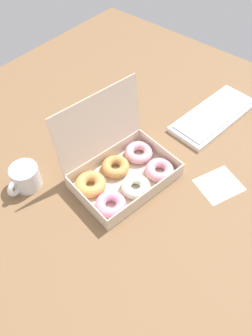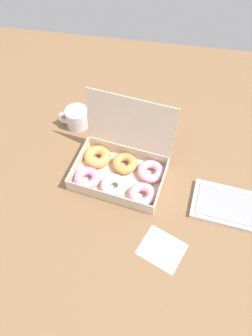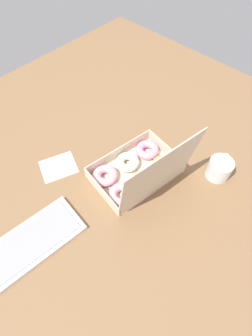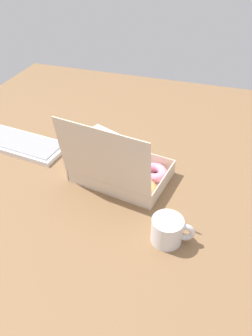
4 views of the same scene
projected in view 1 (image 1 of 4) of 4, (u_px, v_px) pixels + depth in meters
The scene contains 5 objects.
ground_plane at pixel (136, 186), 108.92cm from camera, with size 180.00×180.00×2.00cm, color brown.
donut_box at pixel (122, 172), 106.83cm from camera, with size 36.04×29.88×27.44cm.
keyboard at pixel (214, 116), 127.90cm from camera, with size 39.39×19.57×2.20cm.
coffee_mug at pixel (25, 177), 104.63cm from camera, with size 12.52×9.09×8.06cm.
paper_napkin at pixel (219, 185), 107.82cm from camera, with size 13.61×11.57×0.15cm, color white.
Camera 1 is at (-51.49, -38.91, 86.99)cm, focal length 35.00 mm.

